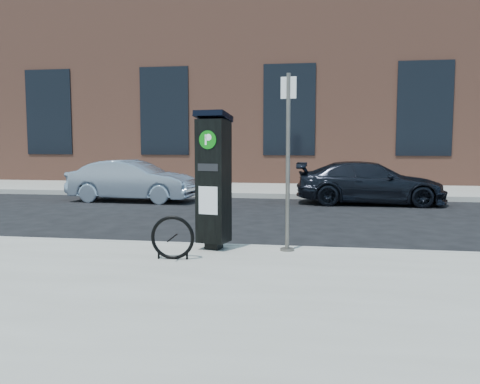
% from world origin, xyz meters
% --- Properties ---
extents(ground, '(120.00, 120.00, 0.00)m').
position_xyz_m(ground, '(0.00, 0.00, 0.00)').
color(ground, black).
rests_on(ground, ground).
extents(sidewalk_far, '(60.00, 12.00, 0.15)m').
position_xyz_m(sidewalk_far, '(0.00, 14.00, 0.07)').
color(sidewalk_far, gray).
rests_on(sidewalk_far, ground).
extents(curb_near, '(60.00, 0.12, 0.16)m').
position_xyz_m(curb_near, '(0.00, -0.02, 0.07)').
color(curb_near, '#9E9B93').
rests_on(curb_near, ground).
extents(curb_far, '(60.00, 0.12, 0.16)m').
position_xyz_m(curb_far, '(0.00, 8.02, 0.07)').
color(curb_far, '#9E9B93').
rests_on(curb_far, ground).
extents(building, '(28.00, 10.05, 8.25)m').
position_xyz_m(building, '(-0.00, 17.00, 4.15)').
color(building, brown).
rests_on(building, ground).
extents(parking_kiosk, '(0.56, 0.52, 2.09)m').
position_xyz_m(parking_kiosk, '(-0.32, -0.35, 1.22)').
color(parking_kiosk, black).
rests_on(parking_kiosk, sidewalk_near).
extents(sign_pole, '(0.23, 0.21, 2.62)m').
position_xyz_m(sign_pole, '(0.79, -0.30, 1.45)').
color(sign_pole, '#554F4B').
rests_on(sign_pole, sidewalk_near).
extents(bike_rack, '(0.62, 0.08, 0.62)m').
position_xyz_m(bike_rack, '(-0.74, -1.12, 0.45)').
color(bike_rack, black).
rests_on(bike_rack, sidewalk_near).
extents(car_silver, '(3.80, 1.48, 1.24)m').
position_xyz_m(car_silver, '(-4.29, 6.56, 0.62)').
color(car_silver, '#8594A9').
rests_on(car_silver, ground).
extents(car_dark, '(4.19, 1.72, 1.21)m').
position_xyz_m(car_dark, '(2.65, 7.03, 0.61)').
color(car_dark, black).
rests_on(car_dark, ground).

